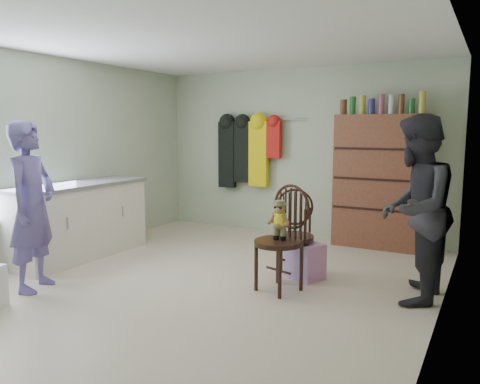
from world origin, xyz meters
The scene contains 10 objects.
ground_plane centered at (0.00, 0.00, 0.00)m, with size 5.00×5.00×0.00m, color beige.
room_walls centered at (0.00, 0.53, 1.58)m, with size 5.00×5.00×5.00m.
counter centered at (-1.95, 0.00, 0.47)m, with size 0.64×1.86×0.94m.
chair_front centered at (0.78, 0.11, 0.60)m, with size 0.59×0.59×1.06m.
chair_far centered at (0.71, 0.59, 0.51)m, with size 0.55×0.55×0.96m.
striped_bag centered at (0.86, 0.56, 0.20)m, with size 0.37×0.29×0.39m, color pink.
person_left centered at (-1.42, -1.07, 0.85)m, with size 0.62×0.41×1.70m, color #61549B.
person_right centered at (1.98, 0.42, 0.88)m, with size 0.85×0.66×1.75m, color #2D2B33.
dresser centered at (1.25, 2.30, 0.92)m, with size 1.20×0.39×2.08m.
coat_rack centered at (-0.83, 2.38, 1.25)m, with size 1.42×0.12×1.09m.
Camera 1 is at (2.61, -4.09, 1.63)m, focal length 35.00 mm.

